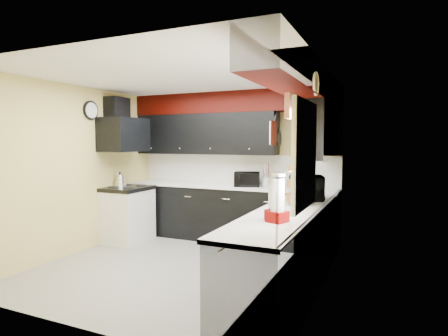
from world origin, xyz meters
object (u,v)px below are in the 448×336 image
Objects in this scene: toaster_oven at (247,179)px; microwave at (309,188)px; knife_block at (293,181)px; utensil_crock at (266,182)px; kettle at (120,180)px.

toaster_oven is 1.52m from microwave.
knife_block is (0.74, 0.09, -0.01)m from toaster_oven.
kettle is at bearing -162.28° from utensil_crock.
knife_block reaches higher than utensil_crock.
toaster_oven is 0.77× the size of microwave.
utensil_crock is 0.70× the size of kettle.
utensil_crock is at bearing 24.81° from microwave.
microwave reaches higher than kettle.
utensil_crock is at bearing -1.91° from toaster_oven.
toaster_oven is 1.87× the size of knife_block.
knife_block reaches higher than kettle.
knife_block is 2.88m from kettle.
microwave is 1.36m from utensil_crock.
microwave is at bearing -64.26° from knife_block.
utensil_crock is (-0.89, 1.02, -0.07)m from microwave.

